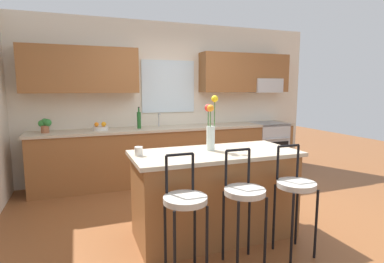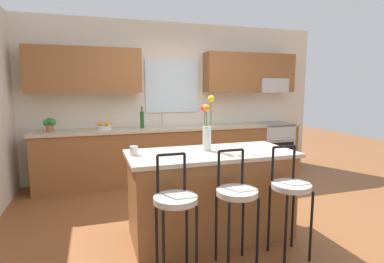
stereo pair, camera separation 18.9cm
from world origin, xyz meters
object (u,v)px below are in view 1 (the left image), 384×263
bar_stool_far (295,190)px  flower_vase (211,126)px  potted_plant_small (45,125)px  mug_ceramic (139,151)px  bottle_olive_oil (139,120)px  bar_stool_near (185,205)px  fruit_bowl_oranges (100,128)px  oven_range (267,146)px  kitchen_island (215,193)px  bar_stool_middle (244,197)px

bar_stool_far → flower_vase: bearing=129.6°
bar_stool_far → potted_plant_small: size_ratio=4.85×
mug_ceramic → flower_vase: bearing=-0.3°
bar_stool_far → flower_vase: (-0.57, 0.69, 0.55)m
potted_plant_small → flower_vase: bearing=-48.9°
bottle_olive_oil → bar_stool_near: bearing=-93.3°
bar_stool_near → fruit_bowl_oranges: 2.76m
flower_vase → mug_ceramic: (-0.77, 0.00, -0.22)m
bar_stool_far → oven_range: bearing=60.5°
oven_range → bar_stool_far: (-1.52, -2.68, 0.18)m
mug_ceramic → fruit_bowl_oranges: size_ratio=0.37×
oven_range → fruit_bowl_oranges: 3.11m
mug_ceramic → bar_stool_far: bearing=-27.3°
kitchen_island → potted_plant_small: (-1.78, 2.09, 0.58)m
oven_range → bar_stool_middle: (-2.07, -2.68, 0.18)m
fruit_bowl_oranges → flower_vase: bearing=-64.1°
bar_stool_far → bottle_olive_oil: 2.90m
oven_range → bottle_olive_oil: 2.53m
kitchen_island → bottle_olive_oil: 2.21m
oven_range → fruit_bowl_oranges: size_ratio=3.83×
oven_range → bar_stool_far: bar_stool_far is taller
mug_ceramic → fruit_bowl_oranges: 2.03m
bottle_olive_oil → bar_stool_far: bearing=-70.8°
mug_ceramic → fruit_bowl_oranges: (-0.21, 2.02, -0.00)m
mug_ceramic → potted_plant_small: size_ratio=0.42×
bar_stool_middle → flower_vase: (-0.02, 0.69, 0.55)m
bar_stool_near → mug_ceramic: size_ratio=11.58×
flower_vase → potted_plant_small: (-1.76, 2.02, -0.14)m
potted_plant_small → bottle_olive_oil: bearing=0.0°
oven_range → potted_plant_small: potted_plant_small is taller
bar_stool_far → potted_plant_small: (-2.33, 2.71, 0.41)m
flower_vase → potted_plant_small: size_ratio=2.71×
bottle_olive_oil → kitchen_island: bearing=-79.4°
kitchen_island → bottle_olive_oil: bearing=100.6°
bar_stool_near → potted_plant_small: 3.00m
bar_stool_far → bar_stool_middle: bearing=180.0°
kitchen_island → bar_stool_middle: size_ratio=1.67×
flower_vase → bottle_olive_oil: 2.06m
bar_stool_middle → bar_stool_far: (0.55, 0.00, 0.00)m
bar_stool_near → bar_stool_middle: (0.55, 0.00, 0.00)m
oven_range → bar_stool_near: size_ratio=0.88×
kitchen_island → bar_stool_near: bearing=-132.0°
flower_vase → bottle_olive_oil: bearing=100.5°
bar_stool_middle → bar_stool_near: bearing=180.0°
oven_range → mug_ceramic: mug_ceramic is taller
kitchen_island → flower_vase: (-0.02, 0.08, 0.72)m
mug_ceramic → oven_range: bearing=34.9°
bar_stool_near → bar_stool_middle: same height
flower_vase → bar_stool_middle: bearing=-88.4°
oven_range → bar_stool_near: bearing=-134.3°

